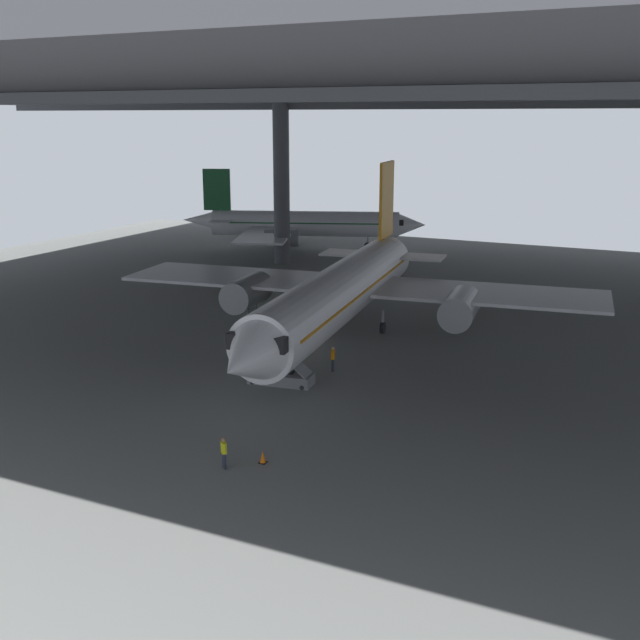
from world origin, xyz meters
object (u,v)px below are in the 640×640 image
object	(u,v)px
crew_worker_near_nose	(224,451)
airplane_distant	(301,224)
crew_worker_by_stairs	(333,357)
baggage_tug	(297,296)
boarding_stairs	(280,372)
airplane_main	(341,291)
traffic_cone_orange	(263,457)

from	to	relation	value
crew_worker_near_nose	airplane_distant	size ratio (longest dim) A/B	0.05
crew_worker_by_stairs	crew_worker_near_nose	bearing A→B (deg)	-84.60
crew_worker_by_stairs	baggage_tug	xyz separation A→B (m)	(-11.26, 16.72, -0.43)
boarding_stairs	airplane_distant	xyz separation A→B (m)	(-22.27, 46.40, 2.41)
airplane_main	baggage_tug	size ratio (longest dim) A/B	15.94
airplane_distant	baggage_tug	distance (m)	29.24
airplane_main	baggage_tug	xyz separation A→B (m)	(-8.53, 9.32, -3.09)
boarding_stairs	crew_worker_by_stairs	size ratio (longest dim) A/B	2.88
crew_worker_by_stairs	boarding_stairs	bearing A→B (deg)	-118.51
baggage_tug	airplane_distant	bearing A→B (deg)	116.47
crew_worker_by_stairs	traffic_cone_orange	bearing A→B (deg)	-78.74
crew_worker_by_stairs	baggage_tug	bearing A→B (deg)	123.95
airplane_main	crew_worker_by_stairs	bearing A→B (deg)	-69.76
traffic_cone_orange	crew_worker_by_stairs	bearing A→B (deg)	101.26
boarding_stairs	crew_worker_by_stairs	bearing A→B (deg)	61.49
airplane_distant	baggage_tug	world-z (taller)	airplane_distant
boarding_stairs	traffic_cone_orange	bearing A→B (deg)	-65.60
crew_worker_by_stairs	airplane_distant	size ratio (longest dim) A/B	0.06
airplane_main	airplane_distant	world-z (taller)	airplane_main
airplane_main	crew_worker_by_stairs	world-z (taller)	airplane_main
crew_worker_near_nose	boarding_stairs	bearing A→B (deg)	106.12
airplane_main	crew_worker_near_nose	bearing A→B (deg)	-79.62
boarding_stairs	traffic_cone_orange	size ratio (longest dim) A/B	8.07
crew_worker_near_nose	crew_worker_by_stairs	xyz separation A→B (m)	(-1.46, 15.47, 0.08)
boarding_stairs	traffic_cone_orange	world-z (taller)	boarding_stairs
crew_worker_by_stairs	airplane_distant	distance (m)	49.22
crew_worker_near_nose	airplane_main	bearing A→B (deg)	100.38
baggage_tug	boarding_stairs	bearing A→B (deg)	-65.44
boarding_stairs	airplane_distant	distance (m)	51.53
airplane_main	crew_worker_near_nose	size ratio (longest dim) A/B	25.51
crew_worker_near_nose	baggage_tug	world-z (taller)	crew_worker_near_nose
crew_worker_by_stairs	baggage_tug	distance (m)	20.16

